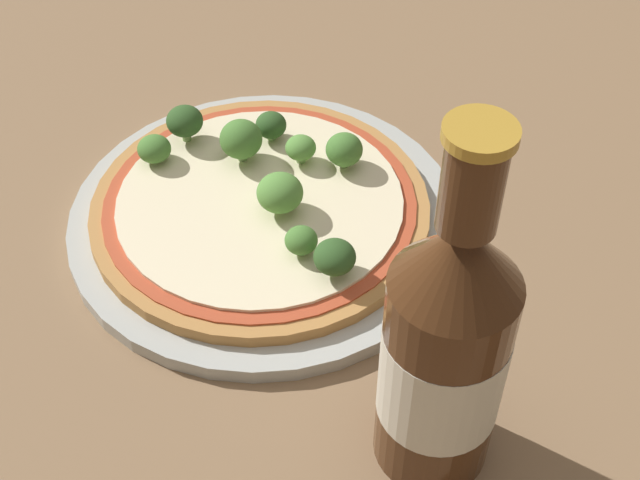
# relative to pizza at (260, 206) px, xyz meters

# --- Properties ---
(ground_plane) EXTENTS (3.00, 3.00, 0.00)m
(ground_plane) POSITION_rel_pizza_xyz_m (-0.02, 0.02, -0.02)
(ground_plane) COLOR #846647
(plate) EXTENTS (0.29, 0.29, 0.01)m
(plate) POSITION_rel_pizza_xyz_m (0.00, 0.00, -0.01)
(plate) COLOR #B2B7B2
(plate) RESTS_ON ground_plane
(pizza) EXTENTS (0.25, 0.25, 0.01)m
(pizza) POSITION_rel_pizza_xyz_m (0.00, 0.00, 0.00)
(pizza) COLOR #B77F42
(pizza) RESTS_ON plate
(broccoli_floret_0) EXTENTS (0.03, 0.03, 0.03)m
(broccoli_floret_0) POSITION_rel_pizza_xyz_m (-0.04, 0.03, 0.03)
(broccoli_floret_0) COLOR #7A9E5B
(broccoli_floret_0) RESTS_ON pizza
(broccoli_floret_1) EXTENTS (0.03, 0.03, 0.03)m
(broccoli_floret_1) POSITION_rel_pizza_xyz_m (0.02, -0.00, 0.02)
(broccoli_floret_1) COLOR #7A9E5B
(broccoli_floret_1) RESTS_ON pizza
(broccoli_floret_2) EXTENTS (0.03, 0.03, 0.03)m
(broccoli_floret_2) POSITION_rel_pizza_xyz_m (0.09, -0.03, 0.02)
(broccoli_floret_2) COLOR #7A9E5B
(broccoli_floret_2) RESTS_ON pizza
(broccoli_floret_3) EXTENTS (0.02, 0.02, 0.02)m
(broccoli_floret_3) POSITION_rel_pizza_xyz_m (0.06, -0.03, 0.02)
(broccoli_floret_3) COLOR #7A9E5B
(broccoli_floret_3) RESTS_ON pizza
(broccoli_floret_4) EXTENTS (0.03, 0.03, 0.03)m
(broccoli_floret_4) POSITION_rel_pizza_xyz_m (-0.09, 0.02, 0.02)
(broccoli_floret_4) COLOR #7A9E5B
(broccoli_floret_4) RESTS_ON pizza
(broccoli_floret_5) EXTENTS (0.03, 0.03, 0.02)m
(broccoli_floret_5) POSITION_rel_pizza_xyz_m (-0.09, -0.01, 0.02)
(broccoli_floret_5) COLOR #7A9E5B
(broccoli_floret_5) RESTS_ON pizza
(broccoli_floret_6) EXTENTS (0.02, 0.02, 0.02)m
(broccoli_floret_6) POSITION_rel_pizza_xyz_m (-0.03, 0.06, 0.02)
(broccoli_floret_6) COLOR #7A9E5B
(broccoli_floret_6) RESTS_ON pizza
(broccoli_floret_7) EXTENTS (0.03, 0.03, 0.03)m
(broccoli_floret_7) POSITION_rel_pizza_xyz_m (0.03, 0.07, 0.02)
(broccoli_floret_7) COLOR #7A9E5B
(broccoli_floret_7) RESTS_ON pizza
(broccoli_floret_8) EXTENTS (0.02, 0.02, 0.02)m
(broccoli_floret_8) POSITION_rel_pizza_xyz_m (0.00, 0.05, 0.02)
(broccoli_floret_8) COLOR #7A9E5B
(broccoli_floret_8) RESTS_ON pizza
(beer_bottle) EXTENTS (0.07, 0.07, 0.24)m
(beer_bottle) POSITION_rel_pizza_xyz_m (0.20, -0.09, 0.07)
(beer_bottle) COLOR #472814
(beer_bottle) RESTS_ON ground_plane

